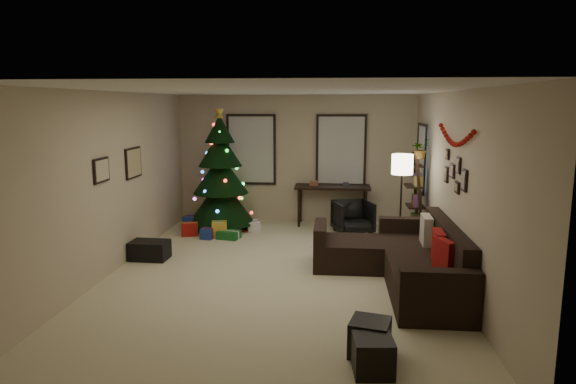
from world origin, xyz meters
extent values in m
plane|color=beige|center=(0.00, 0.00, 0.00)|extent=(7.00, 7.00, 0.00)
plane|color=white|center=(0.00, 0.00, 2.70)|extent=(7.00, 7.00, 0.00)
plane|color=#C2B194|center=(0.00, 3.50, 1.35)|extent=(5.00, 0.00, 5.00)
plane|color=#C2B194|center=(0.00, -3.50, 1.35)|extent=(5.00, 0.00, 5.00)
plane|color=#C2B194|center=(-2.50, 0.00, 1.35)|extent=(0.00, 7.00, 7.00)
plane|color=#C2B194|center=(2.50, 0.00, 1.35)|extent=(0.00, 7.00, 7.00)
cube|color=#728CB2|center=(-0.95, 3.47, 1.55)|extent=(0.94, 0.02, 1.35)
cube|color=beige|center=(-0.95, 3.47, 1.55)|extent=(0.94, 0.03, 1.35)
cube|color=#728CB2|center=(0.95, 3.47, 1.55)|extent=(0.94, 0.02, 1.35)
cube|color=beige|center=(0.95, 3.47, 1.55)|extent=(0.94, 0.03, 1.35)
cube|color=#728CB2|center=(2.47, 2.55, 1.50)|extent=(0.05, 0.27, 1.17)
cube|color=beige|center=(2.47, 2.55, 1.50)|extent=(0.05, 0.45, 1.17)
cylinder|color=black|center=(-1.45, 2.69, 0.15)|extent=(0.10, 0.10, 0.30)
cone|color=black|center=(-1.45, 2.69, 0.59)|extent=(1.35, 1.35, 0.94)
cone|color=black|center=(-1.45, 2.69, 1.14)|extent=(1.11, 1.11, 0.79)
cone|color=black|center=(-1.45, 2.69, 1.63)|extent=(0.87, 0.87, 0.69)
cone|color=black|center=(-1.45, 2.69, 2.03)|extent=(0.59, 0.59, 0.54)
cylinder|color=maroon|center=(-1.45, 2.69, 0.02)|extent=(1.09, 1.09, 0.04)
cube|color=navy|center=(-1.55, 1.90, 0.10)|extent=(0.22, 0.22, 0.20)
cube|color=#14591E|center=(-1.15, 1.95, 0.07)|extent=(0.40, 0.30, 0.15)
cube|color=maroon|center=(-1.95, 2.10, 0.12)|extent=(0.30, 0.22, 0.25)
cube|color=silver|center=(-0.80, 2.65, 0.09)|extent=(0.25, 0.30, 0.18)
cube|color=gold|center=(-1.35, 2.05, 0.15)|extent=(0.28, 0.25, 0.30)
cube|color=navy|center=(-2.05, 2.55, 0.14)|extent=(0.26, 0.26, 0.28)
cube|color=black|center=(2.03, -0.28, 0.21)|extent=(0.92, 2.45, 0.43)
cube|color=black|center=(2.39, -0.28, 0.66)|extent=(0.20, 2.45, 0.46)
cube|color=black|center=(2.03, -1.60, 0.34)|extent=(0.92, 0.20, 0.67)
cube|color=black|center=(2.03, 1.05, 0.34)|extent=(0.92, 0.20, 0.67)
cube|color=black|center=(1.14, 0.49, 0.21)|extent=(0.87, 0.92, 0.43)
cube|color=black|center=(0.61, 0.49, 0.34)|extent=(0.18, 0.92, 0.67)
cube|color=maroon|center=(2.21, -0.90, 0.64)|extent=(0.22, 0.42, 0.41)
cube|color=maroon|center=(2.21, -0.54, 0.64)|extent=(0.13, 0.44, 0.44)
cube|color=beige|center=(2.21, 0.37, 0.63)|extent=(0.15, 0.47, 0.46)
cube|color=black|center=(1.21, -2.34, 0.18)|extent=(0.47, 0.47, 0.37)
cube|color=black|center=(1.21, -2.70, 0.18)|extent=(0.40, 0.40, 0.35)
cube|color=black|center=(0.78, 3.22, 0.81)|extent=(1.55, 0.55, 0.06)
cylinder|color=black|center=(0.10, 3.00, 0.39)|extent=(0.06, 0.06, 0.78)
cylinder|color=black|center=(0.10, 3.44, 0.39)|extent=(0.06, 0.06, 0.78)
cylinder|color=black|center=(1.47, 3.00, 0.39)|extent=(0.06, 0.06, 0.78)
cylinder|color=black|center=(1.47, 3.44, 0.39)|extent=(0.06, 0.06, 0.78)
imported|color=black|center=(1.19, 2.57, 0.33)|extent=(0.79, 0.77, 0.65)
cube|color=black|center=(2.32, 1.72, 0.83)|extent=(0.05, 0.05, 1.66)
cube|color=black|center=(2.32, 2.17, 0.83)|extent=(0.05, 0.05, 1.66)
cube|color=black|center=(2.29, 1.94, 0.32)|extent=(0.30, 0.46, 0.03)
cube|color=black|center=(2.29, 1.94, 0.69)|extent=(0.30, 0.46, 0.03)
cube|color=black|center=(2.29, 1.94, 1.06)|extent=(0.30, 0.46, 0.03)
cube|color=black|center=(2.29, 1.94, 1.43)|extent=(0.30, 0.46, 0.03)
imported|color=#4C4C4C|center=(2.30, 1.76, 1.80)|extent=(0.55, 0.55, 0.47)
cylinder|color=black|center=(1.95, 1.38, 0.02)|extent=(0.29, 0.29, 0.03)
cylinder|color=black|center=(1.95, 1.38, 0.74)|extent=(0.03, 0.03, 1.41)
cylinder|color=white|center=(1.95, 1.38, 1.52)|extent=(0.36, 0.36, 0.33)
cube|color=black|center=(-2.48, 0.83, 1.56)|extent=(0.04, 0.60, 0.50)
cube|color=tan|center=(-2.48, 0.83, 1.56)|extent=(0.01, 0.54, 0.45)
cube|color=black|center=(-2.48, -0.33, 1.59)|extent=(0.04, 0.45, 0.35)
cube|color=#C2B194|center=(-2.48, -0.33, 1.59)|extent=(0.01, 0.41, 0.31)
cube|color=black|center=(2.48, -0.60, 1.55)|extent=(0.03, 0.22, 0.28)
cube|color=black|center=(2.48, -0.25, 1.70)|extent=(0.03, 0.18, 0.22)
cube|color=black|center=(2.48, -0.25, 1.40)|extent=(0.03, 0.20, 0.16)
cube|color=black|center=(2.48, 0.10, 1.58)|extent=(0.03, 0.26, 0.20)
cube|color=black|center=(2.48, 0.45, 1.48)|extent=(0.03, 0.18, 0.24)
cube|color=black|center=(2.48, 0.45, 1.78)|extent=(0.03, 0.16, 0.16)
cube|color=#990F0C|center=(-0.15, 3.54, 1.40)|extent=(0.14, 0.04, 0.30)
cube|color=white|center=(-0.15, 3.54, 1.55)|extent=(0.16, 0.05, 0.08)
cube|color=#990F0C|center=(-0.08, 3.54, 1.27)|extent=(0.10, 0.04, 0.08)
cube|color=#990F0C|center=(0.18, 3.56, 1.42)|extent=(0.14, 0.04, 0.30)
cube|color=white|center=(0.18, 3.56, 1.57)|extent=(0.16, 0.05, 0.08)
cube|color=#990F0C|center=(0.25, 3.56, 1.29)|extent=(0.10, 0.04, 0.08)
cube|color=black|center=(-2.18, 0.57, 0.15)|extent=(0.62, 0.43, 0.30)
camera|label=1|loc=(0.82, -7.19, 2.52)|focal=31.63mm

